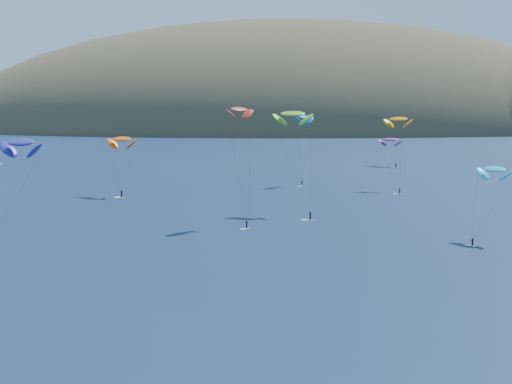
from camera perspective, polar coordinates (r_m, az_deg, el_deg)
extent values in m
ellipsoid|color=#3D3526|center=(620.87, 2.62, 3.96)|extent=(600.00, 300.00, 210.00)
ellipsoid|color=#3D3526|center=(663.47, -11.47, 4.52)|extent=(340.00, 240.00, 120.00)
ellipsoid|color=#3D3526|center=(628.48, 17.48, 3.96)|extent=(320.00, 220.00, 156.00)
cube|color=yellow|center=(199.11, -10.69, -0.44)|extent=(1.70, 1.16, 0.09)
cylinder|color=black|center=(198.97, -10.70, -0.15)|extent=(0.39, 0.39, 1.77)
sphere|color=#8C6047|center=(198.83, -10.71, 0.15)|extent=(0.30, 0.30, 0.30)
ellipsoid|color=#FF5404|center=(202.20, -10.70, 4.19)|extent=(9.97, 7.75, 5.05)
cube|color=yellow|center=(160.89, 4.36, -2.25)|extent=(1.60, 0.64, 0.09)
cylinder|color=black|center=(160.72, 4.36, -1.91)|extent=(0.36, 0.36, 1.66)
sphere|color=#8C6047|center=(160.56, 4.37, -1.57)|extent=(0.28, 0.28, 0.28)
ellipsoid|color=#5BB122|center=(169.66, 2.97, 6.27)|extent=(9.52, 5.30, 5.06)
cube|color=yellow|center=(221.87, 3.68, 0.50)|extent=(1.22, 1.32, 0.08)
cylinder|color=black|center=(221.76, 3.69, 0.72)|extent=(0.33, 0.33, 1.49)
sphere|color=#8C6047|center=(221.66, 3.69, 0.94)|extent=(0.25, 0.25, 0.25)
ellipsoid|color=#025FB0|center=(223.53, 3.87, 6.03)|extent=(7.93, 8.36, 4.40)
cube|color=yellow|center=(138.76, 16.92, -4.18)|extent=(1.06, 1.18, 0.07)
cylinder|color=black|center=(138.61, 16.93, -3.86)|extent=(0.29, 0.29, 1.32)
sphere|color=#8C6047|center=(138.46, 16.94, -3.55)|extent=(0.22, 0.22, 0.22)
ellipsoid|color=#10B1D1|center=(143.97, 18.52, 1.75)|extent=(7.12, 7.62, 3.99)
cube|color=yellow|center=(207.38, 11.41, -0.14)|extent=(1.40, 0.75, 0.07)
cylinder|color=black|center=(207.27, 11.42, 0.09)|extent=(0.32, 0.32, 1.44)
sphere|color=#8C6047|center=(207.16, 11.42, 0.32)|extent=(0.24, 0.24, 0.24)
ellipsoid|color=#5F167B|center=(214.18, 10.71, 4.15)|extent=(7.19, 4.80, 3.68)
cube|color=yellow|center=(150.32, -0.75, -2.94)|extent=(1.24, 1.27, 0.08)
cylinder|color=black|center=(150.16, -0.75, -2.62)|extent=(0.32, 0.32, 1.47)
sphere|color=#8C6047|center=(150.01, -0.76, -2.29)|extent=(0.25, 0.25, 0.25)
ellipsoid|color=#B53622|center=(152.55, -1.34, 6.63)|extent=(7.35, 7.47, 3.99)
ellipsoid|color=navy|center=(144.69, -18.29, 3.80)|extent=(10.87, 8.68, 5.51)
cube|color=yellow|center=(281.18, 11.11, 1.89)|extent=(1.60, 1.34, 0.09)
cylinder|color=black|center=(281.08, 11.12, 2.10)|extent=(0.38, 0.38, 1.75)
sphere|color=#8C6047|center=(280.99, 11.13, 2.31)|extent=(0.29, 0.29, 0.29)
ellipsoid|color=#D47702|center=(291.84, 11.31, 5.75)|extent=(12.94, 11.51, 6.67)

